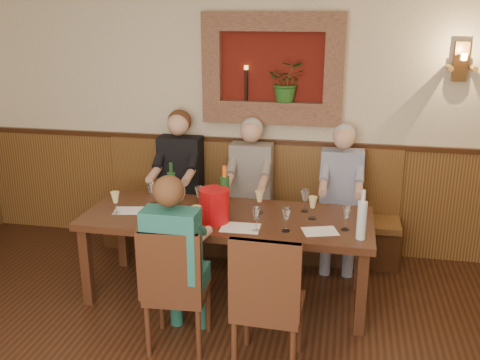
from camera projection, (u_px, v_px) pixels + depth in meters
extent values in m
cube|color=#C3B494|center=(252.00, 114.00, 5.35)|extent=(6.00, 0.04, 2.80)
cube|color=#4C3015|center=(251.00, 195.00, 5.58)|extent=(6.00, 0.04, 1.10)
cube|color=#381E0F|center=(251.00, 141.00, 5.41)|extent=(6.02, 0.06, 0.05)
cube|color=#59140C|center=(272.00, 69.00, 5.16)|extent=(1.00, 0.02, 0.70)
cube|color=#8E5C48|center=(273.00, 21.00, 4.98)|extent=(1.36, 0.12, 0.18)
cube|color=#8E5C48|center=(271.00, 115.00, 5.25)|extent=(1.36, 0.12, 0.18)
cube|color=#8E5C48|center=(212.00, 68.00, 5.23)|extent=(0.18, 0.12, 0.70)
cube|color=#8E5C48|center=(334.00, 70.00, 5.01)|extent=(0.18, 0.12, 0.70)
cube|color=#8E5C48|center=(271.00, 103.00, 5.22)|extent=(1.00, 0.14, 0.04)
imported|color=#265E20|center=(287.00, 82.00, 5.12)|extent=(0.35, 0.30, 0.39)
cylinder|color=black|center=(246.00, 85.00, 5.21)|extent=(0.03, 0.03, 0.30)
cylinder|color=#FFBF59|center=(246.00, 68.00, 5.16)|extent=(0.04, 0.04, 0.04)
cube|color=#4C3015|center=(460.00, 62.00, 4.77)|extent=(0.12, 0.08, 0.35)
cylinder|color=#4C3015|center=(449.00, 68.00, 4.74)|extent=(0.05, 0.18, 0.05)
cylinder|color=#4C3015|center=(473.00, 68.00, 4.70)|extent=(0.05, 0.18, 0.05)
cylinder|color=#FFBF59|center=(464.00, 57.00, 4.64)|extent=(0.06, 0.06, 0.06)
cube|color=#3A1F11|center=(227.00, 219.00, 4.48)|extent=(2.40, 0.90, 0.06)
cube|color=#3A1F11|center=(87.00, 267.00, 4.46)|extent=(0.08, 0.08, 0.69)
cube|color=#3A1F11|center=(361.00, 293.00, 4.03)|extent=(0.08, 0.08, 0.69)
cube|color=#3A1F11|center=(123.00, 232.00, 5.15)|extent=(0.08, 0.08, 0.69)
cube|color=#3A1F11|center=(360.00, 252.00, 4.72)|extent=(0.08, 0.08, 0.69)
cube|color=#381E0F|center=(247.00, 234.00, 5.48)|extent=(3.00, 0.40, 0.40)
cube|color=#4C3015|center=(247.00, 214.00, 5.42)|extent=(3.00, 0.45, 0.06)
cube|color=#4C3015|center=(251.00, 174.00, 5.49)|extent=(3.00, 0.06, 0.66)
cube|color=#3A1F11|center=(179.00, 319.00, 3.95)|extent=(0.44, 0.44, 0.41)
cube|color=#3A1F11|center=(178.00, 291.00, 3.88)|extent=(0.46, 0.46, 0.05)
cube|color=#3A1F11|center=(170.00, 268.00, 3.62)|extent=(0.43, 0.07, 0.51)
cube|color=#3A1F11|center=(268.00, 337.00, 3.71)|extent=(0.45, 0.45, 0.44)
cube|color=#3A1F11|center=(269.00, 306.00, 3.64)|extent=(0.47, 0.47, 0.05)
cube|color=#3A1F11|center=(264.00, 281.00, 3.35)|extent=(0.46, 0.06, 0.54)
cube|color=black|center=(178.00, 232.00, 5.46)|extent=(0.43, 0.45, 0.45)
cube|color=black|center=(181.00, 164.00, 5.42)|extent=(0.43, 0.23, 0.57)
sphere|color=#D8A384|center=(178.00, 124.00, 5.26)|extent=(0.22, 0.22, 0.22)
sphere|color=#4C2D19|center=(179.00, 121.00, 5.30)|extent=(0.24, 0.24, 0.24)
cube|color=#534E4C|center=(248.00, 237.00, 5.33)|extent=(0.41, 0.43, 0.45)
cube|color=#534E4C|center=(251.00, 170.00, 5.29)|extent=(0.41, 0.22, 0.54)
sphere|color=#D8A384|center=(251.00, 132.00, 5.14)|extent=(0.21, 0.21, 0.21)
sphere|color=#B2B2B2|center=(252.00, 129.00, 5.18)|extent=(0.23, 0.23, 0.23)
cube|color=navy|center=(338.00, 244.00, 5.17)|extent=(0.40, 0.42, 0.45)
cube|color=navy|center=(342.00, 177.00, 5.13)|extent=(0.40, 0.21, 0.52)
sphere|color=#D8A384|center=(344.00, 138.00, 4.98)|extent=(0.20, 0.20, 0.20)
sphere|color=#B2B2B2|center=(344.00, 135.00, 5.01)|extent=(0.22, 0.22, 0.22)
cube|color=#173F52|center=(181.00, 313.00, 4.00)|extent=(0.39, 0.41, 0.45)
cube|color=#173F52|center=(171.00, 245.00, 3.66)|extent=(0.39, 0.20, 0.51)
sphere|color=#D8A384|center=(171.00, 191.00, 3.58)|extent=(0.19, 0.19, 0.19)
sphere|color=#4C2D19|center=(169.00, 191.00, 3.54)|extent=(0.21, 0.21, 0.21)
cylinder|color=red|center=(214.00, 205.00, 4.29)|extent=(0.30, 0.30, 0.28)
cylinder|color=#19471E|center=(225.00, 197.00, 4.39)|extent=(0.09, 0.09, 0.35)
cylinder|color=orange|center=(224.00, 171.00, 4.32)|extent=(0.04, 0.04, 0.09)
cylinder|color=#19471E|center=(172.00, 190.00, 4.64)|extent=(0.07, 0.07, 0.30)
cylinder|color=#19471E|center=(171.00, 168.00, 4.58)|extent=(0.03, 0.03, 0.09)
cylinder|color=silver|center=(362.00, 220.00, 3.96)|extent=(0.08, 0.08, 0.29)
cylinder|color=silver|center=(364.00, 196.00, 3.91)|extent=(0.03, 0.03, 0.09)
cube|color=white|center=(130.00, 210.00, 4.57)|extent=(0.29, 0.23, 0.00)
cube|color=white|center=(240.00, 228.00, 4.20)|extent=(0.31, 0.23, 0.00)
cube|color=white|center=(320.00, 231.00, 4.14)|extent=(0.31, 0.26, 0.00)
cube|color=white|center=(172.00, 223.00, 4.31)|extent=(0.31, 0.24, 0.00)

